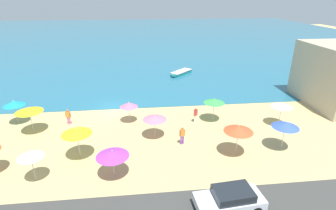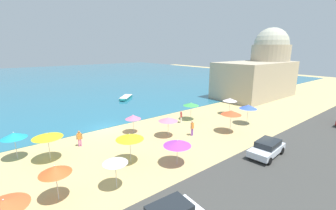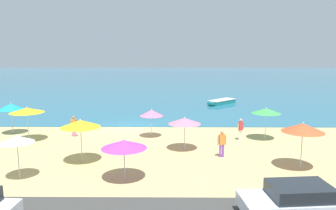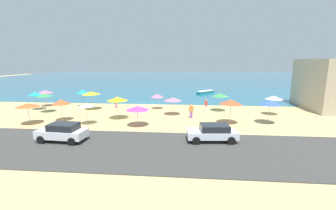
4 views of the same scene
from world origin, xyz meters
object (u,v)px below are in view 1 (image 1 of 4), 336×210
(beach_umbrella_10, at_px, (30,155))
(bather_0, at_px, (68,116))
(beach_umbrella_0, at_px, (76,132))
(beach_umbrella_9, at_px, (14,103))
(beach_umbrella_3, at_px, (155,117))
(beach_umbrella_7, at_px, (214,101))
(parked_car_0, at_px, (230,199))
(beach_umbrella_8, at_px, (129,105))
(beach_umbrella_2, at_px, (29,110))
(beach_umbrella_5, at_px, (112,154))
(beach_umbrella_4, at_px, (239,129))
(beach_umbrella_13, at_px, (282,105))
(bather_2, at_px, (182,134))
(bather_1, at_px, (196,114))
(skiff_nearshore, at_px, (181,73))
(beach_umbrella_14, at_px, (286,125))

(beach_umbrella_10, relative_size, bather_0, 1.44)
(beach_umbrella_0, bearing_deg, beach_umbrella_9, 137.28)
(beach_umbrella_3, bearing_deg, beach_umbrella_7, 23.73)
(beach_umbrella_7, relative_size, parked_car_0, 0.58)
(beach_umbrella_7, height_order, beach_umbrella_8, beach_umbrella_7)
(beach_umbrella_2, relative_size, beach_umbrella_5, 1.11)
(beach_umbrella_4, xyz_separation_m, beach_umbrella_13, (6.02, 4.52, -0.17))
(beach_umbrella_3, bearing_deg, beach_umbrella_9, 162.62)
(beach_umbrella_7, distance_m, beach_umbrella_13, 6.46)
(bather_2, bearing_deg, beach_umbrella_10, -161.62)
(beach_umbrella_3, xyz_separation_m, beach_umbrella_5, (-3.25, -5.20, -0.09))
(beach_umbrella_8, bearing_deg, bather_1, -6.73)
(skiff_nearshore, bearing_deg, bather_1, -93.98)
(beach_umbrella_13, relative_size, bather_1, 1.53)
(bather_2, bearing_deg, bather_0, 155.12)
(beach_umbrella_0, height_order, beach_umbrella_3, beach_umbrella_0)
(beach_umbrella_9, xyz_separation_m, bather_1, (17.73, -1.64, -1.31))
(beach_umbrella_8, distance_m, beach_umbrella_13, 14.90)
(skiff_nearshore, bearing_deg, beach_umbrella_0, -117.71)
(parked_car_0, bearing_deg, beach_umbrella_14, 42.83)
(beach_umbrella_3, height_order, bather_1, beach_umbrella_3)
(beach_umbrella_5, relative_size, beach_umbrella_8, 1.06)
(beach_umbrella_7, xyz_separation_m, beach_umbrella_8, (-8.47, 0.67, -0.30))
(bather_1, bearing_deg, parked_car_0, -91.68)
(beach_umbrella_4, xyz_separation_m, skiff_nearshore, (-0.91, 22.93, -2.04))
(beach_umbrella_5, xyz_separation_m, beach_umbrella_13, (15.59, 6.22, 0.30))
(beach_umbrella_0, xyz_separation_m, beach_umbrella_8, (3.76, 5.92, -0.47))
(beach_umbrella_4, relative_size, bather_0, 1.65)
(beach_umbrella_4, distance_m, beach_umbrella_5, 9.73)
(bather_0, relative_size, bather_2, 0.96)
(beach_umbrella_4, bearing_deg, beach_umbrella_7, 92.05)
(beach_umbrella_2, height_order, beach_umbrella_8, beach_umbrella_2)
(beach_umbrella_7, height_order, bather_2, beach_umbrella_7)
(beach_umbrella_13, bearing_deg, beach_umbrella_9, 172.94)
(beach_umbrella_10, bearing_deg, beach_umbrella_7, 27.70)
(beach_umbrella_5, bearing_deg, beach_umbrella_14, 8.75)
(beach_umbrella_3, xyz_separation_m, bather_0, (-8.36, 3.47, -1.07))
(parked_car_0, bearing_deg, beach_umbrella_0, 146.74)
(beach_umbrella_0, relative_size, bather_1, 1.63)
(parked_car_0, bearing_deg, beach_umbrella_3, 113.10)
(beach_umbrella_14, distance_m, parked_car_0, 9.03)
(beach_umbrella_4, relative_size, beach_umbrella_7, 1.10)
(beach_umbrella_4, distance_m, parked_car_0, 6.34)
(beach_umbrella_9, xyz_separation_m, skiff_nearshore, (18.90, 15.21, -1.89))
(beach_umbrella_3, relative_size, bather_0, 1.39)
(beach_umbrella_4, distance_m, bather_2, 4.78)
(beach_umbrella_4, bearing_deg, bather_0, 154.58)
(beach_umbrella_10, height_order, parked_car_0, beach_umbrella_10)
(beach_umbrella_13, bearing_deg, beach_umbrella_2, 177.34)
(bather_0, distance_m, bather_1, 12.64)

